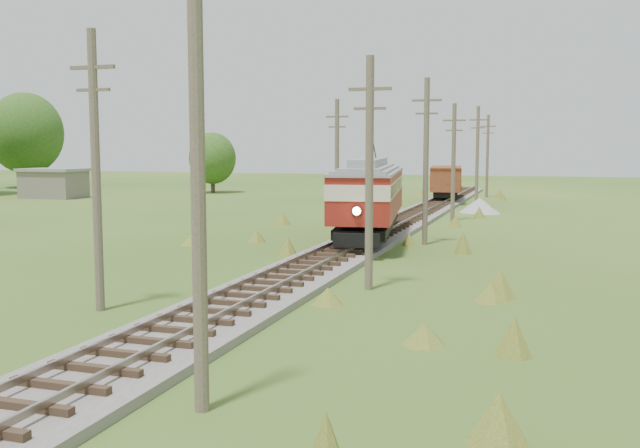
% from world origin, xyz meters
% --- Properties ---
extents(railbed_main, '(3.60, 96.00, 0.57)m').
position_xyz_m(railbed_main, '(0.00, 34.00, 0.19)').
color(railbed_main, '#605B54').
rests_on(railbed_main, ground).
extents(streetcar, '(5.21, 13.71, 6.20)m').
position_xyz_m(streetcar, '(0.00, 31.26, 2.83)').
color(streetcar, black).
rests_on(streetcar, ground).
extents(gondola, '(3.88, 8.97, 2.89)m').
position_xyz_m(gondola, '(0.00, 61.98, 2.12)').
color(gondola, black).
rests_on(gondola, ground).
extents(gravel_pile, '(3.39, 3.60, 1.23)m').
position_xyz_m(gravel_pile, '(4.34, 51.33, 0.58)').
color(gravel_pile, gray).
rests_on(gravel_pile, ground).
extents(utility_pole_r_1, '(0.30, 0.30, 8.80)m').
position_xyz_m(utility_pole_r_1, '(3.10, 5.00, 4.40)').
color(utility_pole_r_1, brown).
rests_on(utility_pole_r_1, ground).
extents(utility_pole_r_2, '(1.60, 0.30, 8.60)m').
position_xyz_m(utility_pole_r_2, '(3.30, 18.00, 4.42)').
color(utility_pole_r_2, brown).
rests_on(utility_pole_r_2, ground).
extents(utility_pole_r_3, '(1.60, 0.30, 9.00)m').
position_xyz_m(utility_pole_r_3, '(3.20, 31.00, 4.63)').
color(utility_pole_r_3, brown).
rests_on(utility_pole_r_3, ground).
extents(utility_pole_r_4, '(1.60, 0.30, 8.40)m').
position_xyz_m(utility_pole_r_4, '(3.00, 44.00, 4.32)').
color(utility_pole_r_4, brown).
rests_on(utility_pole_r_4, ground).
extents(utility_pole_r_5, '(1.60, 0.30, 8.90)m').
position_xyz_m(utility_pole_r_5, '(3.40, 57.00, 4.58)').
color(utility_pole_r_5, brown).
rests_on(utility_pole_r_5, ground).
extents(utility_pole_r_6, '(1.60, 0.30, 8.70)m').
position_xyz_m(utility_pole_r_6, '(3.20, 70.00, 4.47)').
color(utility_pole_r_6, brown).
rests_on(utility_pole_r_6, ground).
extents(utility_pole_l_a, '(1.60, 0.30, 9.00)m').
position_xyz_m(utility_pole_l_a, '(-4.20, 12.00, 4.63)').
color(utility_pole_l_a, brown).
rests_on(utility_pole_l_a, ground).
extents(utility_pole_l_b, '(1.60, 0.30, 8.60)m').
position_xyz_m(utility_pole_l_b, '(-4.50, 40.00, 4.42)').
color(utility_pole_l_b, brown).
rests_on(utility_pole_l_b, ground).
extents(tree_left_5, '(9.66, 9.66, 12.44)m').
position_xyz_m(tree_left_5, '(-56.00, 70.00, 7.12)').
color(tree_left_5, '#38281C').
rests_on(tree_left_5, ground).
extents(tree_mid_a, '(5.46, 5.46, 7.03)m').
position_xyz_m(tree_mid_a, '(-28.00, 68.00, 4.02)').
color(tree_mid_a, '#38281C').
rests_on(tree_mid_a, ground).
extents(shed, '(6.40, 4.40, 3.10)m').
position_xyz_m(shed, '(-40.00, 55.00, 1.57)').
color(shed, slate).
rests_on(shed, ground).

